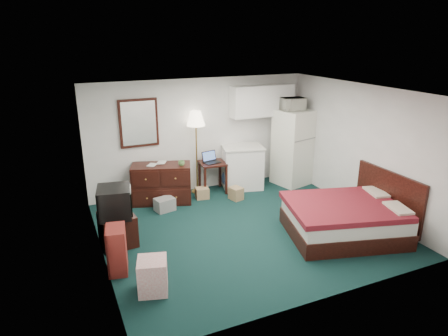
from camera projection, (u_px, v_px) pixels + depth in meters
name	position (u px, v px, depth m)	size (l,w,h in m)	color
floor	(245.00, 229.00, 7.31)	(5.00, 4.50, 0.01)	black
ceiling	(247.00, 91.00, 6.51)	(5.00, 4.50, 0.01)	silver
walls	(246.00, 164.00, 6.91)	(5.01, 4.51, 2.50)	silver
mirror	(139.00, 123.00, 8.19)	(0.80, 0.06, 1.00)	white
upper_cabinets	(262.00, 101.00, 9.04)	(1.50, 0.35, 0.70)	white
headboard	(388.00, 198.00, 7.28)	(0.06, 1.56, 1.00)	black
dresser	(162.00, 183.00, 8.36)	(1.21, 0.55, 0.83)	black
floor_lamp	(197.00, 153.00, 8.73)	(0.40, 0.40, 1.84)	gold
desk	(213.00, 177.00, 8.93)	(0.55, 0.55, 0.69)	black
exercise_ball	(232.00, 178.00, 9.17)	(0.49, 0.49, 0.49)	navy
kitchen_counter	(242.00, 168.00, 9.15)	(0.87, 0.66, 0.95)	white
fridge	(293.00, 147.00, 9.29)	(0.72, 0.72, 1.75)	white
bed	(344.00, 220.00, 6.98)	(1.89, 1.48, 0.61)	maroon
tv_stand	(118.00, 229.00, 6.70)	(0.54, 0.59, 0.54)	black
suitcase	(117.00, 250.00, 5.90)	(0.27, 0.44, 0.71)	maroon
retail_box	(153.00, 276.00, 5.46)	(0.39, 0.39, 0.49)	white
file_bin	(165.00, 204.00, 8.03)	(0.37, 0.28, 0.26)	gray
cardboard_box_a	(202.00, 193.00, 8.63)	(0.28, 0.23, 0.23)	#957D50
cardboard_box_b	(236.00, 193.00, 8.57)	(0.23, 0.27, 0.27)	#957D50
laptop	(212.00, 158.00, 8.74)	(0.34, 0.28, 0.24)	black
crt_tv	(114.00, 202.00, 6.50)	(0.54, 0.58, 0.50)	black
microwave	(293.00, 103.00, 8.92)	(0.51, 0.28, 0.35)	white
book_a	(148.00, 160.00, 8.17)	(0.16, 0.02, 0.22)	#957D50
book_b	(157.00, 158.00, 8.30)	(0.17, 0.02, 0.23)	#957D50
mug	(181.00, 163.00, 8.15)	(0.13, 0.10, 0.13)	#598747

